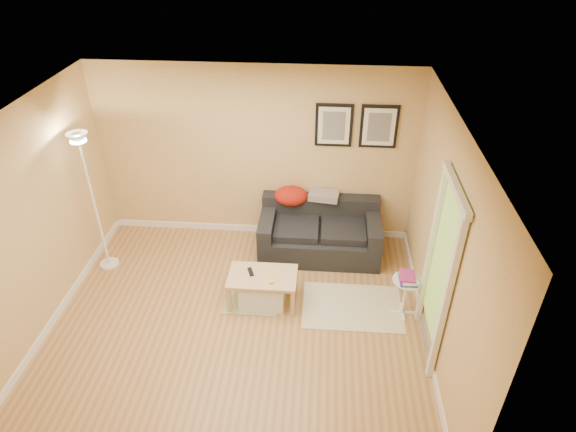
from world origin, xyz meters
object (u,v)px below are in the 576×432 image
object	(u,v)px
coffee_table	(263,288)
side_table	(405,297)
storage_bin	(263,291)
sofa	(320,231)
floor_lamp	(95,208)
book_stack	(408,278)

from	to	relation	value
coffee_table	side_table	size ratio (longest dim) A/B	1.57
coffee_table	storage_bin	world-z (taller)	coffee_table
sofa	floor_lamp	xyz separation A→B (m)	(-2.95, -0.53, 0.58)
sofa	book_stack	xyz separation A→B (m)	(1.07, -1.19, 0.21)
book_stack	floor_lamp	world-z (taller)	floor_lamp
storage_bin	side_table	xyz separation A→B (m)	(1.76, -0.06, 0.09)
coffee_table	storage_bin	xyz separation A→B (m)	(-0.00, -0.02, -0.03)
floor_lamp	sofa	bearing A→B (deg)	10.09
coffee_table	storage_bin	size ratio (longest dim) A/B	1.47
coffee_table	book_stack	distance (m)	1.79
storage_bin	floor_lamp	bearing A→B (deg)	165.34
sofa	book_stack	bearing A→B (deg)	-48.24
sofa	coffee_table	bearing A→B (deg)	-122.01
storage_bin	book_stack	xyz separation A→B (m)	(1.76, -0.08, 0.41)
book_stack	side_table	bearing A→B (deg)	75.89
sofa	book_stack	distance (m)	1.61
coffee_table	floor_lamp	size ratio (longest dim) A/B	0.42
storage_bin	floor_lamp	size ratio (longest dim) A/B	0.29
storage_bin	floor_lamp	distance (m)	2.46
floor_lamp	coffee_table	bearing A→B (deg)	-14.25
sofa	floor_lamp	distance (m)	3.05
sofa	coffee_table	world-z (taller)	sofa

